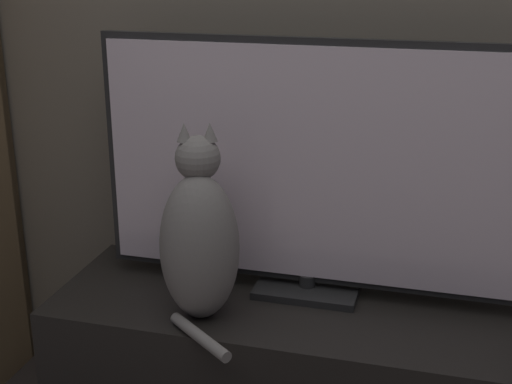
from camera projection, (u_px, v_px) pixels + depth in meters
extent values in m
cube|color=black|center=(280.00, 375.00, 1.94)|extent=(1.20, 0.46, 0.45)
cube|color=black|center=(307.00, 289.00, 1.92)|extent=(0.27, 0.16, 0.02)
cylinder|color=black|center=(307.00, 280.00, 1.91)|extent=(0.04, 0.04, 0.03)
cube|color=black|center=(311.00, 165.00, 1.81)|extent=(1.11, 0.02, 0.64)
cube|color=silver|center=(310.00, 167.00, 1.80)|extent=(1.08, 0.01, 0.61)
ellipsoid|color=gray|center=(200.00, 248.00, 1.74)|extent=(0.24, 0.23, 0.37)
ellipsoid|color=black|center=(201.00, 244.00, 1.80)|extent=(0.12, 0.09, 0.21)
sphere|color=gray|center=(198.00, 158.00, 1.70)|extent=(0.14, 0.14, 0.11)
cone|color=gray|center=(184.00, 132.00, 1.68)|extent=(0.04, 0.04, 0.04)
cone|color=gray|center=(210.00, 132.00, 1.68)|extent=(0.04, 0.04, 0.04)
cylinder|color=gray|center=(200.00, 337.00, 1.67)|extent=(0.19, 0.16, 0.03)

